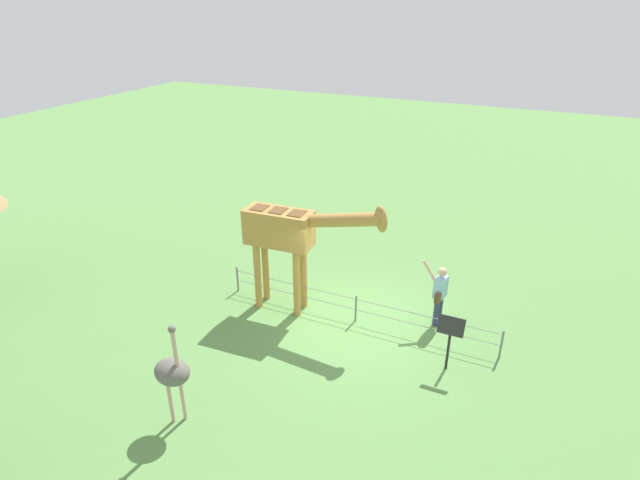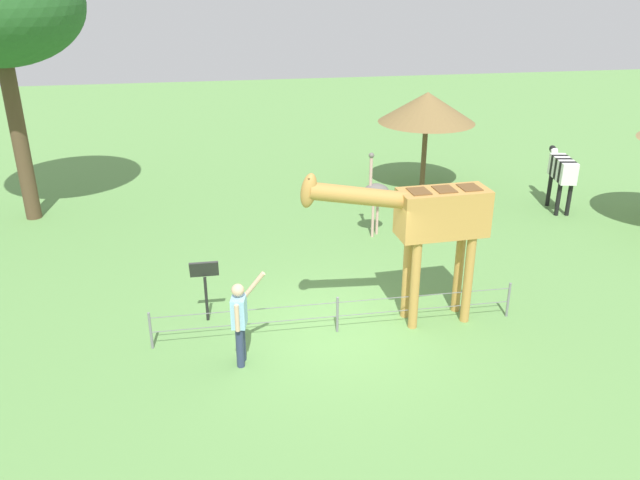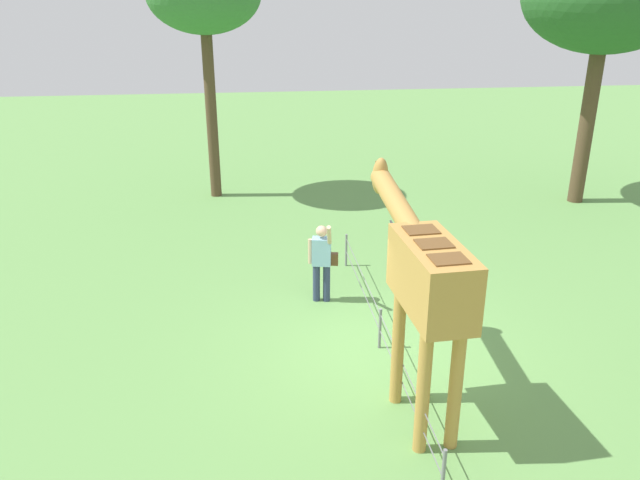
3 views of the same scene
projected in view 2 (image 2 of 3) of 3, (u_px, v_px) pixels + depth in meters
The scene contains 8 objects.
ground_plane at pixel (337, 330), 12.44m from camera, with size 60.00×60.00×0.00m, color #60934C.
giraffe at pixel (428, 220), 11.94m from camera, with size 3.63×0.79×3.25m.
visitor at pixel (240, 319), 11.06m from camera, with size 0.65×0.59×1.74m.
zebra at pixel (562, 171), 18.13m from camera, with size 0.65×1.83×1.66m.
ostrich at pixel (376, 193), 16.33m from camera, with size 0.70×0.56×2.25m.
shade_hut_far at pixel (427, 108), 19.32m from camera, with size 2.96×2.96×3.05m.
info_sign at pixel (205, 278), 12.41m from camera, with size 0.56×0.21×1.32m.
wire_fence at pixel (337, 313), 12.22m from camera, with size 7.05×0.05×0.75m.
Camera 2 is at (2.12, 10.53, 6.54)m, focal length 35.75 mm.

